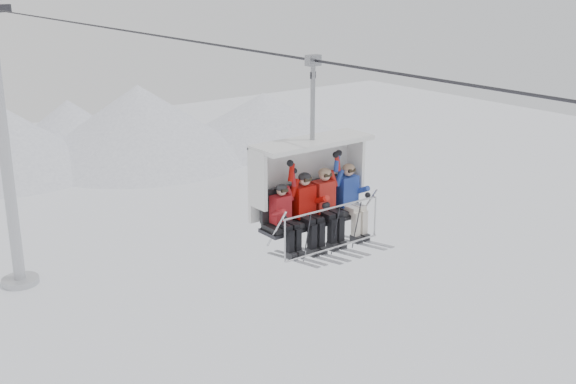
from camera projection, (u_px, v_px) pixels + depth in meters
lift_tower_right at (7, 172)px, 34.16m from camera, size 2.00×1.80×13.48m
haul_cable at (288, 56)px, 15.21m from camera, size 0.06×50.00×0.06m
chairlift_carrier at (308, 180)px, 15.44m from camera, size 2.71×1.17×3.98m
skier_far_left at (284, 216)px, 14.85m from camera, size 0.40×1.69×1.58m
skier_center_left at (306, 207)px, 15.19m from camera, size 0.46×1.69×1.80m
skier_center_right at (326, 202)px, 15.51m from camera, size 0.46×1.69×1.81m
skier_far_right at (350, 197)px, 15.90m from camera, size 0.46×1.69×1.78m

